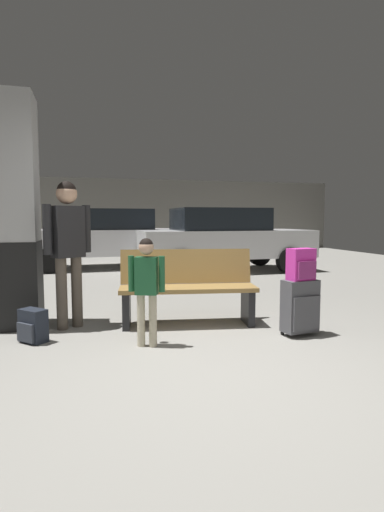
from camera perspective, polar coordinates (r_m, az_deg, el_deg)
name	(u,v)px	position (r m, az deg, el deg)	size (l,w,h in m)	color
ground_plane	(147,293)	(7.14, -6.47, -5.30)	(18.00, 18.00, 0.10)	gray
garage_back_wall	(116,215)	(15.85, -10.76, 5.70)	(18.00, 0.12, 2.80)	slate
structural_pillar	(12,214)	(5.07, -24.19, 5.52)	(0.57, 0.57, 2.66)	black
bench	(188,287)	(4.81, -0.64, -4.46)	(1.66, 0.74, 0.89)	#9E7A42
suitcase	(300,306)	(4.50, 15.12, -6.90)	(0.41, 0.29, 0.60)	#4C4C51
backpack_bright	(301,265)	(4.43, 15.27, -1.20)	(0.31, 0.24, 0.34)	#D833A5
child	(146,280)	(3.95, -6.48, -3.44)	(0.34, 0.26, 1.07)	beige
adult	(68,238)	(4.78, -17.22, 2.41)	(0.51, 0.34, 1.68)	brown
backpack_dark_floor	(33,326)	(4.46, -21.69, -9.23)	(0.31, 0.31, 0.34)	#1E232D
parked_car_near	(223,238)	(9.72, 4.45, 2.60)	(4.15, 1.90, 1.51)	silver
parked_car_far	(105,236)	(10.62, -12.24, 2.72)	(4.18, 1.97, 1.51)	silver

